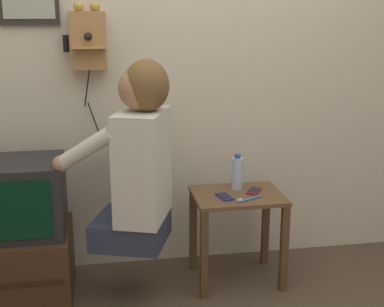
{
  "coord_description": "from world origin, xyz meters",
  "views": [
    {
      "loc": [
        -0.42,
        -1.84,
        1.51
      ],
      "look_at": [
        0.05,
        0.86,
        0.78
      ],
      "focal_mm": 50.0,
      "sensor_mm": 36.0,
      "label": 1
    }
  ],
  "objects": [
    {
      "name": "side_table",
      "position": [
        0.32,
        0.91,
        0.4
      ],
      "size": [
        0.5,
        0.39,
        0.52
      ],
      "color": "brown",
      "rests_on": "ground_plane"
    },
    {
      "name": "tv_stand",
      "position": [
        -0.89,
        0.89,
        0.2
      ],
      "size": [
        0.57,
        0.5,
        0.39
      ],
      "color": "#422819",
      "rests_on": "ground_plane"
    },
    {
      "name": "water_bottle",
      "position": [
        0.34,
        1.0,
        0.62
      ],
      "size": [
        0.07,
        0.07,
        0.21
      ],
      "color": "#ADC6DB",
      "rests_on": "side_table"
    },
    {
      "name": "wall_phone_antique",
      "position": [
        -0.47,
        1.18,
        1.37
      ],
      "size": [
        0.23,
        0.18,
        0.74
      ],
      "color": "#AD7A47"
    },
    {
      "name": "cell_phone_spare",
      "position": [
        0.42,
        0.93,
        0.53
      ],
      "size": [
        0.12,
        0.14,
        0.01
      ],
      "rotation": [
        0.0,
        0.0,
        -0.57
      ],
      "color": "maroon",
      "rests_on": "side_table"
    },
    {
      "name": "cell_phone_held",
      "position": [
        0.23,
        0.86,
        0.53
      ],
      "size": [
        0.08,
        0.13,
        0.01
      ],
      "rotation": [
        0.0,
        0.0,
        0.21
      ],
      "color": "navy",
      "rests_on": "side_table"
    },
    {
      "name": "person",
      "position": [
        -0.24,
        0.78,
        0.8
      ],
      "size": [
        0.62,
        0.53,
        0.96
      ],
      "rotation": [
        0.0,
        0.0,
        1.23
      ],
      "color": "#2D3347",
      "rests_on": "ground_plane"
    },
    {
      "name": "toothbrush",
      "position": [
        0.34,
        0.8,
        0.53
      ],
      "size": [
        0.15,
        0.08,
        0.02
      ],
      "rotation": [
        0.0,
        0.0,
        2.04
      ],
      "color": "#338CD8",
      "rests_on": "side_table"
    },
    {
      "name": "television",
      "position": [
        -0.89,
        0.9,
        0.58
      ],
      "size": [
        0.52,
        0.42,
        0.38
      ],
      "color": "#232326",
      "rests_on": "tv_stand"
    },
    {
      "name": "wall_back",
      "position": [
        0.0,
        1.26,
        1.27
      ],
      "size": [
        6.8,
        0.05,
        2.55
      ],
      "color": "beige",
      "rests_on": "ground_plane"
    }
  ]
}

